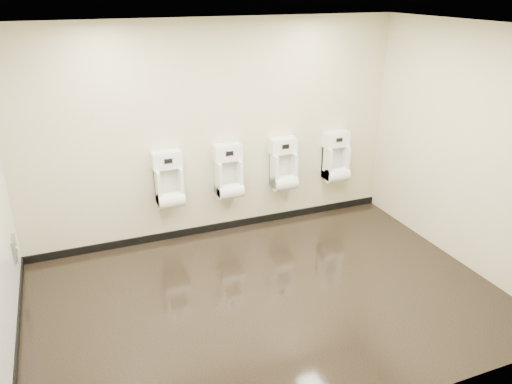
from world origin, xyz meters
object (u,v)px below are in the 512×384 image
at_px(access_panel, 14,249).
at_px(urinal_0, 169,184).
at_px(urinal_1, 229,175).
at_px(urinal_3, 336,160).
at_px(urinal_2, 284,168).

height_order(access_panel, urinal_0, urinal_0).
distance_m(urinal_1, urinal_3, 1.61).
bearing_deg(urinal_2, urinal_3, 0.00).
bearing_deg(urinal_1, urinal_0, 180.00).
xyz_separation_m(urinal_1, urinal_3, (1.61, 0.00, 0.00)).
relative_size(access_panel, urinal_2, 0.36).
relative_size(access_panel, urinal_1, 0.36).
height_order(access_panel, urinal_1, urinal_1).
bearing_deg(urinal_0, urinal_3, 0.00).
bearing_deg(urinal_2, access_panel, -172.87).
distance_m(access_panel, urinal_3, 4.26).
relative_size(urinal_0, urinal_3, 1.00).
distance_m(urinal_1, urinal_2, 0.79).
height_order(urinal_1, urinal_2, same).
height_order(access_panel, urinal_3, urinal_3).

